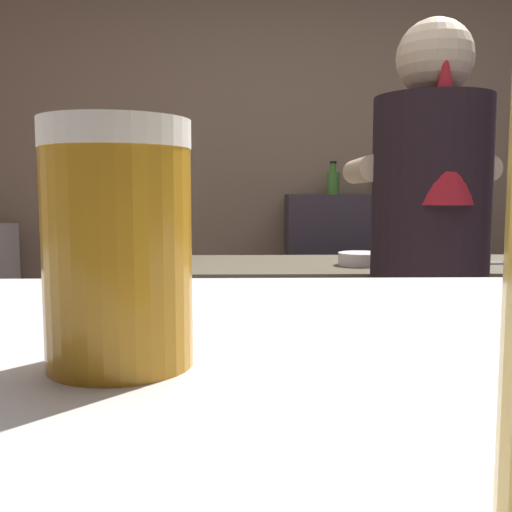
{
  "coord_description": "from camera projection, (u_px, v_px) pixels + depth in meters",
  "views": [
    {
      "loc": [
        -0.4,
        -1.39,
        1.15
      ],
      "look_at": [
        -0.39,
        -0.75,
        1.08
      ],
      "focal_mm": 41.49,
      "sensor_mm": 36.0,
      "label": 1
    }
  ],
  "objects": [
    {
      "name": "back_shelf",
      "position": [
        356.0,
        295.0,
        3.37
      ],
      "size": [
        0.79,
        0.36,
        1.14
      ],
      "primitive_type": "cube",
      "color": "#3A313D",
      "rests_on": "ground"
    },
    {
      "name": "prep_counter",
      "position": [
        442.0,
        379.0,
        2.25
      ],
      "size": [
        2.1,
        0.6,
        0.89
      ],
      "primitive_type": "cube",
      "color": "#4E4735",
      "rests_on": "ground"
    },
    {
      "name": "chefs_knife",
      "position": [
        470.0,
        263.0,
        2.16
      ],
      "size": [
        0.24,
        0.04,
        0.01
      ],
      "primitive_type": "cube",
      "rotation": [
        0.0,
        0.0,
        0.03
      ],
      "color": "silver",
      "rests_on": "prep_counter"
    },
    {
      "name": "wall_back",
      "position": [
        311.0,
        160.0,
        3.56
      ],
      "size": [
        5.2,
        0.1,
        2.7
      ],
      "primitive_type": "cube",
      "color": "gray",
      "rests_on": "ground"
    },
    {
      "name": "bottle_hot_sauce",
      "position": [
        333.0,
        182.0,
        3.39
      ],
      "size": [
        0.07,
        0.07,
        0.19
      ],
      "color": "#468832",
      "rests_on": "back_shelf"
    },
    {
      "name": "bottle_olive_oil",
      "position": [
        383.0,
        178.0,
        3.37
      ],
      "size": [
        0.07,
        0.07,
        0.24
      ],
      "color": "#CECA78",
      "rests_on": "back_shelf"
    },
    {
      "name": "bartender",
      "position": [
        429.0,
        261.0,
        1.74
      ],
      "size": [
        0.42,
        0.51,
        1.65
      ],
      "rotation": [
        0.0,
        0.0,
        1.56
      ],
      "color": "#2B2435",
      "rests_on": "ground"
    },
    {
      "name": "mixing_bowl",
      "position": [
        361.0,
        259.0,
        2.14
      ],
      "size": [
        0.16,
        0.16,
        0.05
      ],
      "primitive_type": "cylinder",
      "color": "silver",
      "rests_on": "prep_counter"
    },
    {
      "name": "pint_glass_near",
      "position": [
        118.0,
        245.0,
        0.3
      ],
      "size": [
        0.07,
        0.07,
        0.12
      ],
      "color": "#AC731A",
      "rests_on": "bar_counter"
    }
  ]
}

